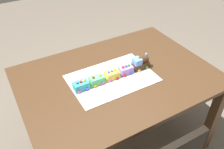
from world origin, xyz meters
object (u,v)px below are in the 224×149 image
cake_locomotive (140,63)px  cake_car_tanker_turquoise (81,86)px  cake_car_gondola_mint_green (97,80)px  cake_car_flatbed_lavender (126,70)px  cake_car_caboose_lemon (112,75)px  dining_table (117,87)px

cake_locomotive → cake_car_tanker_turquoise: cake_locomotive is taller
cake_locomotive → cake_car_gondola_mint_green: size_ratio=1.40×
cake_car_flatbed_lavender → cake_car_gondola_mint_green: same height
cake_car_caboose_lemon → cake_car_tanker_turquoise: bearing=0.0°
cake_car_gondola_mint_green → dining_table: bearing=-177.1°
cake_car_flatbed_lavender → cake_car_gondola_mint_green: size_ratio=1.00×
cake_car_caboose_lemon → cake_car_tanker_turquoise: 0.24m
cake_car_caboose_lemon → cake_car_tanker_turquoise: (0.24, 0.00, 0.00)m
dining_table → cake_car_flatbed_lavender: 0.15m
dining_table → cake_locomotive: 0.25m
cake_car_tanker_turquoise → cake_car_gondola_mint_green: bearing=180.0°
cake_car_caboose_lemon → cake_car_tanker_turquoise: size_ratio=1.00×
cake_car_gondola_mint_green → cake_car_caboose_lemon: bearing=180.0°
dining_table → cake_car_caboose_lemon: (0.05, 0.01, 0.14)m
cake_car_gondola_mint_green → cake_car_tanker_turquoise: size_ratio=1.00×
cake_car_flatbed_lavender → cake_car_tanker_turquoise: size_ratio=1.00×
cake_locomotive → cake_car_tanker_turquoise: bearing=0.0°
dining_table → cake_car_gondola_mint_green: cake_car_gondola_mint_green is taller
cake_car_caboose_lemon → cake_car_gondola_mint_green: (0.12, 0.00, -0.00)m
cake_car_flatbed_lavender → cake_car_caboose_lemon: 0.12m
cake_locomotive → cake_car_gondola_mint_green: 0.37m
cake_car_flatbed_lavender → cake_car_gondola_mint_green: (0.24, 0.00, -0.00)m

